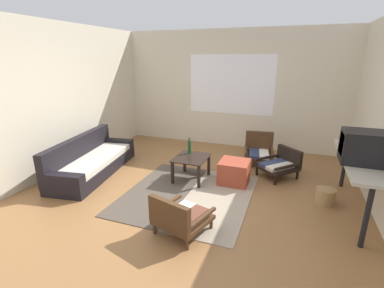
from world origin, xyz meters
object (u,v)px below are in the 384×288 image
at_px(armchair_by_window, 259,150).
at_px(glass_bottle, 189,147).
at_px(armchair_corner, 280,164).
at_px(console_shelf, 358,164).
at_px(crt_television, 364,147).
at_px(coffee_table, 191,161).
at_px(armchair_striped_foreground, 179,217).
at_px(wicker_basket, 325,196).
at_px(couch, 91,162).
at_px(ottoman_orange, 234,172).
at_px(clay_vase, 356,144).

distance_m(armchair_by_window, glass_bottle, 1.58).
distance_m(armchair_corner, glass_bottle, 1.67).
height_order(armchair_by_window, armchair_corner, armchair_by_window).
height_order(console_shelf, crt_television, crt_television).
bearing_deg(coffee_table, console_shelf, -4.59).
relative_size(armchair_striped_foreground, wicker_basket, 2.65).
bearing_deg(coffee_table, couch, -168.77).
xyz_separation_m(armchair_corner, wicker_basket, (0.69, -0.79, -0.13)).
bearing_deg(armchair_by_window, ottoman_orange, -103.13).
height_order(armchair_by_window, glass_bottle, glass_bottle).
height_order(armchair_by_window, console_shelf, console_shelf).
bearing_deg(ottoman_orange, armchair_striped_foreground, -100.67).
bearing_deg(console_shelf, coffee_table, 175.41).
bearing_deg(glass_bottle, console_shelf, -8.32).
height_order(armchair_by_window, clay_vase, clay_vase).
distance_m(coffee_table, console_shelf, 2.50).
bearing_deg(armchair_striped_foreground, ottoman_orange, 79.33).
bearing_deg(armchair_corner, ottoman_orange, -142.51).
bearing_deg(glass_bottle, armchair_striped_foreground, -72.99).
height_order(armchair_corner, ottoman_orange, armchair_corner).
distance_m(console_shelf, wicker_basket, 0.68).
distance_m(armchair_by_window, armchair_striped_foreground, 2.87).
relative_size(coffee_table, armchair_striped_foreground, 0.87).
xyz_separation_m(armchair_by_window, ottoman_orange, (-0.27, -1.14, -0.07)).
distance_m(clay_vase, wicker_basket, 0.87).
height_order(console_shelf, glass_bottle, console_shelf).
distance_m(couch, armchair_by_window, 3.30).
height_order(couch, console_shelf, console_shelf).
relative_size(clay_vase, glass_bottle, 1.07).
bearing_deg(clay_vase, armchair_striped_foreground, -141.35).
bearing_deg(clay_vase, wicker_basket, -147.98).
bearing_deg(couch, crt_television, -0.15).
relative_size(coffee_table, armchair_corner, 0.77).
distance_m(coffee_table, clay_vase, 2.53).
distance_m(clay_vase, glass_bottle, 2.60).
xyz_separation_m(armchair_corner, console_shelf, (1.01, -0.89, 0.47)).
xyz_separation_m(crt_television, wicker_basket, (-0.31, 0.29, -0.89)).
bearing_deg(armchair_by_window, couch, -150.08).
bearing_deg(clay_vase, crt_television, -90.38).
bearing_deg(crt_television, armchair_striped_foreground, -150.52).
relative_size(coffee_table, clay_vase, 2.02).
bearing_deg(glass_bottle, coffee_table, -60.20).
distance_m(armchair_striped_foreground, glass_bottle, 1.81).
relative_size(armchair_corner, ottoman_orange, 1.67).
distance_m(couch, console_shelf, 4.35).
xyz_separation_m(ottoman_orange, crt_television, (1.73, -0.52, 0.81)).
height_order(clay_vase, glass_bottle, clay_vase).
relative_size(armchair_corner, crt_television, 1.55).
height_order(glass_bottle, wicker_basket, glass_bottle).
bearing_deg(couch, wicker_basket, 3.93).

